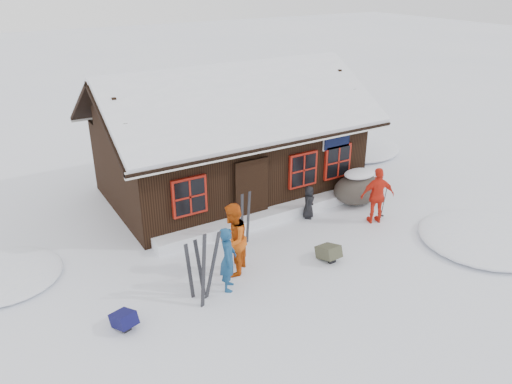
# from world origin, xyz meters

# --- Properties ---
(ground) EXTENTS (120.00, 120.00, 0.00)m
(ground) POSITION_xyz_m (0.00, 0.00, 0.00)
(ground) COLOR white
(ground) RESTS_ON ground
(mountain_hut) EXTENTS (8.90, 6.09, 4.42)m
(mountain_hut) POSITION_xyz_m (1.50, 4.98, 1.58)
(mountain_hut) COLOR black
(mountain_hut) RESTS_ON ground
(snow_drift) EXTENTS (7.60, 0.60, 0.35)m
(snow_drift) POSITION_xyz_m (1.50, 2.25, 0.17)
(snow_drift) COLOR white
(snow_drift) RESTS_ON ground
(snow_mounds) EXTENTS (20.60, 13.20, 0.48)m
(snow_mounds) POSITION_xyz_m (1.65, 1.86, 0.00)
(snow_mounds) COLOR white
(snow_mounds) RESTS_ON ground
(skier_teal) EXTENTS (0.65, 0.72, 1.66)m
(skier_teal) POSITION_xyz_m (-1.34, -0.27, 0.83)
(skier_teal) COLOR navy
(skier_teal) RESTS_ON ground
(skier_orange_left) EXTENTS (1.18, 1.18, 1.93)m
(skier_orange_left) POSITION_xyz_m (-0.91, 0.27, 0.97)
(skier_orange_left) COLOR #C44C0D
(skier_orange_left) RESTS_ON ground
(skier_orange_right) EXTENTS (1.13, 0.79, 1.78)m
(skier_orange_right) POSITION_xyz_m (4.19, 0.49, 0.89)
(skier_orange_right) COLOR red
(skier_orange_right) RESTS_ON ground
(skier_crouched) EXTENTS (0.62, 0.58, 1.06)m
(skier_crouched) POSITION_xyz_m (2.59, 1.79, 0.53)
(skier_crouched) COLOR black
(skier_crouched) RESTS_ON ground
(boulder) EXTENTS (1.77, 1.32, 1.04)m
(boulder) POSITION_xyz_m (4.64, 1.83, 0.52)
(boulder) COLOR #49423A
(boulder) RESTS_ON ground
(ski_pair_left) EXTENTS (0.71, 0.33, 1.77)m
(ski_pair_left) POSITION_xyz_m (-1.94, -0.42, 0.85)
(ski_pair_left) COLOR black
(ski_pair_left) RESTS_ON ground
(ski_pair_mid) EXTENTS (0.49, 0.10, 1.59)m
(ski_pair_mid) POSITION_xyz_m (-2.18, -0.20, 0.74)
(ski_pair_mid) COLOR black
(ski_pair_mid) RESTS_ON ground
(ski_pair_right) EXTENTS (0.43, 0.19, 1.63)m
(ski_pair_right) POSITION_xyz_m (0.08, 1.37, 0.77)
(ski_pair_right) COLOR black
(ski_pair_right) RESTS_ON ground
(ski_poles) EXTENTS (0.21, 0.11, 1.20)m
(ski_poles) POSITION_xyz_m (4.50, 0.56, 0.56)
(ski_poles) COLOR black
(ski_poles) RESTS_ON ground
(backpack_blue) EXTENTS (0.55, 0.64, 0.30)m
(backpack_blue) POSITION_xyz_m (-3.98, -0.40, 0.15)
(backpack_blue) COLOR #100F42
(backpack_blue) RESTS_ON ground
(backpack_olive) EXTENTS (0.47, 0.62, 0.33)m
(backpack_olive) POSITION_xyz_m (1.57, -0.50, 0.16)
(backpack_olive) COLOR #42422F
(backpack_olive) RESTS_ON ground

